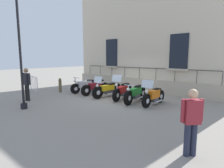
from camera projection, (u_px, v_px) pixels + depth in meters
ground_plane at (115, 97)px, 10.48m from camera, size 60.00×60.00×0.00m
building_facade at (143, 36)px, 12.15m from camera, size 0.82×11.46×7.52m
motorcycle_silver at (85, 86)px, 11.93m from camera, size 2.14×0.71×1.02m
motorcycle_maroon at (96, 87)px, 11.23m from camera, size 2.13×0.67×1.07m
motorcycle_yellow at (107, 89)px, 10.54m from camera, size 2.25×0.71×1.23m
motorcycle_red at (123, 91)px, 10.02m from camera, size 2.12×0.71×1.38m
motorcycle_green at (136, 94)px, 9.33m from camera, size 2.23×0.59×0.96m
motorcycle_orange at (154, 96)px, 8.72m from camera, size 1.94×0.70×1.26m
lamppost at (18, 24)px, 7.64m from camera, size 0.31×1.01×5.16m
crowd_barrier at (34, 84)px, 11.98m from camera, size 0.53×1.89×1.05m
bollard at (60, 85)px, 11.99m from camera, size 0.19×0.19×0.92m
pedestrian_standing at (192, 119)px, 4.15m from camera, size 0.41×0.41×1.57m
pedestrian_walking at (27, 82)px, 9.53m from camera, size 0.25×0.53×1.71m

